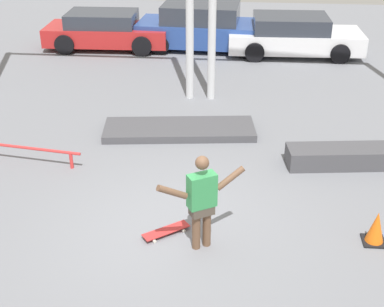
{
  "coord_description": "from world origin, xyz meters",
  "views": [
    {
      "loc": [
        1.02,
        -7.26,
        5.25
      ],
      "look_at": [
        0.21,
        1.34,
        0.73
      ],
      "focal_mm": 50.0,
      "sensor_mm": 36.0,
      "label": 1
    }
  ],
  "objects_px": {
    "grind_rail": "(27,150)",
    "manual_pad": "(179,130)",
    "skateboarder": "(202,199)",
    "parked_car_white": "(293,36)",
    "traffic_cone": "(376,228)",
    "grind_box": "(348,156)",
    "skateboard": "(166,231)",
    "parked_car_blue": "(205,28)",
    "parked_car_red": "(106,30)"
  },
  "relations": [
    {
      "from": "manual_pad",
      "to": "grind_rail",
      "type": "relative_size",
      "value": 1.48
    },
    {
      "from": "manual_pad",
      "to": "grind_box",
      "type": "bearing_deg",
      "value": -18.56
    },
    {
      "from": "grind_box",
      "to": "traffic_cone",
      "type": "relative_size",
      "value": 4.32
    },
    {
      "from": "skateboard",
      "to": "grind_rail",
      "type": "height_order",
      "value": "grind_rail"
    },
    {
      "from": "grind_box",
      "to": "traffic_cone",
      "type": "height_order",
      "value": "traffic_cone"
    },
    {
      "from": "manual_pad",
      "to": "parked_car_white",
      "type": "bearing_deg",
      "value": 64.82
    },
    {
      "from": "skateboarder",
      "to": "parked_car_blue",
      "type": "relative_size",
      "value": 0.35
    },
    {
      "from": "grind_box",
      "to": "grind_rail",
      "type": "xyz_separation_m",
      "value": [
        -6.47,
        -0.51,
        0.09
      ]
    },
    {
      "from": "skateboarder",
      "to": "parked_car_blue",
      "type": "xyz_separation_m",
      "value": [
        -0.76,
        10.89,
        -0.18
      ]
    },
    {
      "from": "skateboarder",
      "to": "grind_box",
      "type": "xyz_separation_m",
      "value": [
        2.73,
        2.94,
        -0.69
      ]
    },
    {
      "from": "skateboarder",
      "to": "grind_rail",
      "type": "relative_size",
      "value": 0.7
    },
    {
      "from": "parked_car_blue",
      "to": "grind_rail",
      "type": "bearing_deg",
      "value": -106.07
    },
    {
      "from": "skateboarder",
      "to": "manual_pad",
      "type": "height_order",
      "value": "skateboarder"
    },
    {
      "from": "grind_box",
      "to": "parked_car_blue",
      "type": "distance_m",
      "value": 8.69
    },
    {
      "from": "grind_rail",
      "to": "traffic_cone",
      "type": "height_order",
      "value": "traffic_cone"
    },
    {
      "from": "skateboarder",
      "to": "parked_car_white",
      "type": "xyz_separation_m",
      "value": [
        2.16,
        10.5,
        -0.27
      ]
    },
    {
      "from": "skateboard",
      "to": "grind_box",
      "type": "distance_m",
      "value": 4.27
    },
    {
      "from": "skateboard",
      "to": "parked_car_white",
      "type": "height_order",
      "value": "parked_car_white"
    },
    {
      "from": "manual_pad",
      "to": "grind_rail",
      "type": "bearing_deg",
      "value": -149.65
    },
    {
      "from": "manual_pad",
      "to": "parked_car_blue",
      "type": "distance_m",
      "value": 6.78
    },
    {
      "from": "skateboarder",
      "to": "manual_pad",
      "type": "distance_m",
      "value": 4.29
    },
    {
      "from": "parked_car_red",
      "to": "manual_pad",
      "type": "bearing_deg",
      "value": -65.21
    },
    {
      "from": "skateboarder",
      "to": "parked_car_blue",
      "type": "bearing_deg",
      "value": 64.09
    },
    {
      "from": "parked_car_red",
      "to": "grind_rail",
      "type": "bearing_deg",
      "value": -89.4
    },
    {
      "from": "grind_rail",
      "to": "skateboarder",
      "type": "bearing_deg",
      "value": -33.03
    },
    {
      "from": "manual_pad",
      "to": "parked_car_blue",
      "type": "bearing_deg",
      "value": 89.39
    },
    {
      "from": "parked_car_white",
      "to": "traffic_cone",
      "type": "distance_m",
      "value": 10.16
    },
    {
      "from": "skateboarder",
      "to": "skateboard",
      "type": "bearing_deg",
      "value": 126.38
    },
    {
      "from": "parked_car_white",
      "to": "manual_pad",
      "type": "bearing_deg",
      "value": -117.11
    },
    {
      "from": "skateboarder",
      "to": "skateboard",
      "type": "distance_m",
      "value": 1.05
    },
    {
      "from": "manual_pad",
      "to": "parked_car_white",
      "type": "relative_size",
      "value": 0.79
    },
    {
      "from": "grind_box",
      "to": "skateboard",
      "type": "bearing_deg",
      "value": -141.26
    },
    {
      "from": "parked_car_red",
      "to": "traffic_cone",
      "type": "distance_m",
      "value": 12.32
    },
    {
      "from": "manual_pad",
      "to": "parked_car_red",
      "type": "bearing_deg",
      "value": 116.34
    },
    {
      "from": "skateboard",
      "to": "parked_car_white",
      "type": "distance_m",
      "value": 10.61
    },
    {
      "from": "parked_car_red",
      "to": "traffic_cone",
      "type": "height_order",
      "value": "parked_car_red"
    },
    {
      "from": "skateboard",
      "to": "grind_box",
      "type": "height_order",
      "value": "grind_box"
    },
    {
      "from": "grind_rail",
      "to": "manual_pad",
      "type": "bearing_deg",
      "value": 30.35
    },
    {
      "from": "parked_car_red",
      "to": "parked_car_blue",
      "type": "height_order",
      "value": "parked_car_blue"
    },
    {
      "from": "manual_pad",
      "to": "traffic_cone",
      "type": "bearing_deg",
      "value": -46.47
    },
    {
      "from": "skateboarder",
      "to": "parked_car_white",
      "type": "distance_m",
      "value": 10.72
    },
    {
      "from": "grind_box",
      "to": "grind_rail",
      "type": "bearing_deg",
      "value": -175.51
    },
    {
      "from": "parked_car_white",
      "to": "traffic_cone",
      "type": "relative_size",
      "value": 7.67
    },
    {
      "from": "grind_box",
      "to": "parked_car_white",
      "type": "xyz_separation_m",
      "value": [
        -0.57,
        7.56,
        0.41
      ]
    },
    {
      "from": "parked_car_red",
      "to": "parked_car_blue",
      "type": "bearing_deg",
      "value": 2.9
    },
    {
      "from": "skateboard",
      "to": "parked_car_blue",
      "type": "xyz_separation_m",
      "value": [
        -0.16,
        10.62,
        0.64
      ]
    },
    {
      "from": "manual_pad",
      "to": "parked_car_red",
      "type": "xyz_separation_m",
      "value": [
        -3.22,
        6.5,
        0.51
      ]
    },
    {
      "from": "traffic_cone",
      "to": "parked_car_white",
      "type": "bearing_deg",
      "value": 93.32
    },
    {
      "from": "grind_rail",
      "to": "parked_car_white",
      "type": "height_order",
      "value": "parked_car_white"
    },
    {
      "from": "skateboarder",
      "to": "parked_car_red",
      "type": "relative_size",
      "value": 0.39
    }
  ]
}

